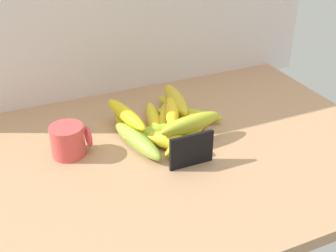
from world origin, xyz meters
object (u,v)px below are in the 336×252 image
at_px(chalkboard_sign, 191,151).
at_px(banana_0, 165,117).
at_px(banana_3, 172,142).
at_px(banana_8, 153,120).
at_px(banana_10, 126,114).
at_px(banana_7, 177,119).
at_px(banana_12, 176,99).
at_px(banana_9, 187,137).
at_px(banana_6, 180,111).
at_px(banana_13, 191,123).
at_px(banana_4, 128,128).
at_px(banana_1, 189,115).
at_px(banana_11, 172,109).
at_px(banana_2, 137,140).
at_px(coffee_mug, 69,140).
at_px(banana_5, 157,133).

bearing_deg(chalkboard_sign, banana_0, 83.68).
relative_size(chalkboard_sign, banana_3, 0.71).
xyz_separation_m(banana_8, banana_10, (-0.08, -0.00, 0.03)).
xyz_separation_m(banana_7, banana_12, (0.01, 0.04, 0.04)).
height_order(banana_7, banana_9, same).
xyz_separation_m(chalkboard_sign, banana_10, (-0.09, 0.21, 0.01)).
bearing_deg(banana_6, banana_13, -103.58).
bearing_deg(banana_4, banana_6, 11.19).
bearing_deg(banana_13, banana_1, 66.57).
height_order(banana_6, banana_11, banana_11).
relative_size(banana_7, banana_9, 0.81).
xyz_separation_m(chalkboard_sign, banana_0, (0.02, 0.21, -0.02)).
relative_size(banana_4, banana_8, 0.84).
distance_m(banana_9, banana_11, 0.10).
distance_m(banana_2, banana_12, 0.19).
relative_size(coffee_mug, banana_2, 0.48).
height_order(banana_5, banana_13, banana_13).
bearing_deg(banana_0, coffee_mug, -170.04).
bearing_deg(banana_2, banana_7, 24.97).
relative_size(banana_5, banana_10, 0.96).
relative_size(banana_2, banana_5, 1.12).
relative_size(banana_2, banana_3, 1.30).
bearing_deg(banana_10, banana_11, -9.68).
distance_m(chalkboard_sign, banana_9, 0.10).
xyz_separation_m(coffee_mug, banana_7, (0.30, 0.02, -0.02)).
distance_m(chalkboard_sign, banana_6, 0.24).
xyz_separation_m(banana_10, banana_11, (0.12, -0.02, -0.00)).
relative_size(banana_0, banana_2, 0.90).
bearing_deg(banana_4, banana_7, -3.25).
distance_m(chalkboard_sign, banana_1, 0.21).
height_order(chalkboard_sign, banana_8, chalkboard_sign).
height_order(banana_0, banana_8, banana_8).
xyz_separation_m(coffee_mug, banana_0, (0.27, 0.05, -0.02)).
distance_m(banana_8, banana_9, 0.13).
relative_size(banana_2, banana_12, 1.11).
bearing_deg(banana_3, banana_8, 89.67).
xyz_separation_m(chalkboard_sign, banana_2, (-0.09, 0.12, -0.02)).
xyz_separation_m(banana_4, banana_8, (0.08, 0.01, 0.00)).
distance_m(banana_6, banana_8, 0.09).
distance_m(coffee_mug, banana_7, 0.30).
height_order(banana_4, banana_7, same).
bearing_deg(banana_7, banana_2, -155.03).
distance_m(banana_0, banana_7, 0.04).
height_order(banana_5, banana_12, banana_12).
bearing_deg(banana_1, banana_8, 170.54).
height_order(banana_3, banana_13, banana_13).
height_order(banana_12, banana_13, banana_12).
bearing_deg(banana_7, banana_10, 171.27).
bearing_deg(banana_3, banana_5, 105.48).
xyz_separation_m(banana_0, banana_8, (-0.04, -0.00, 0.00)).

